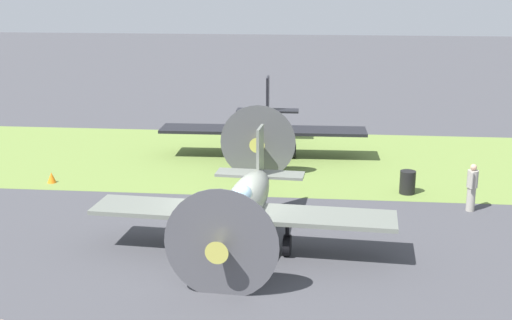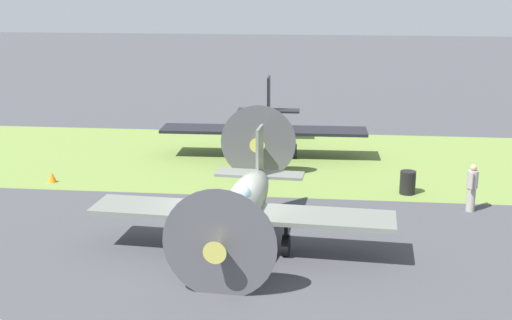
% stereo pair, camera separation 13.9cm
% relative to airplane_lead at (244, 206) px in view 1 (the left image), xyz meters
% --- Properties ---
extents(ground_plane, '(160.00, 160.00, 0.00)m').
position_rel_airplane_lead_xyz_m(ground_plane, '(0.44, -0.76, -1.38)').
color(ground_plane, '#424247').
extents(grass_verge, '(120.00, 11.00, 0.01)m').
position_rel_airplane_lead_xyz_m(grass_verge, '(0.44, -10.53, -1.37)').
color(grass_verge, olive).
rests_on(grass_verge, ground).
extents(airplane_lead, '(9.23, 7.29, 3.28)m').
position_rel_airplane_lead_xyz_m(airplane_lead, '(0.00, 0.00, 0.00)').
color(airplane_lead, slate).
rests_on(airplane_lead, ground).
extents(airplane_wingman, '(9.48, 7.53, 3.40)m').
position_rel_airplane_lead_xyz_m(airplane_wingman, '(0.42, -11.14, 0.05)').
color(airplane_wingman, black).
rests_on(airplane_wingman, ground).
extents(ground_crew_chief, '(0.38, 0.61, 1.73)m').
position_rel_airplane_lead_xyz_m(ground_crew_chief, '(-7.64, -4.22, -0.46)').
color(ground_crew_chief, '#9E998E').
rests_on(ground_crew_chief, ground).
extents(fuel_drum, '(0.60, 0.60, 0.90)m').
position_rel_airplane_lead_xyz_m(fuel_drum, '(-5.63, -6.01, -0.93)').
color(fuel_drum, black).
rests_on(fuel_drum, ground).
extents(runway_marker_cone, '(0.36, 0.36, 0.44)m').
position_rel_airplane_lead_xyz_m(runway_marker_cone, '(8.57, -5.97, -1.16)').
color(runway_marker_cone, orange).
rests_on(runway_marker_cone, ground).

